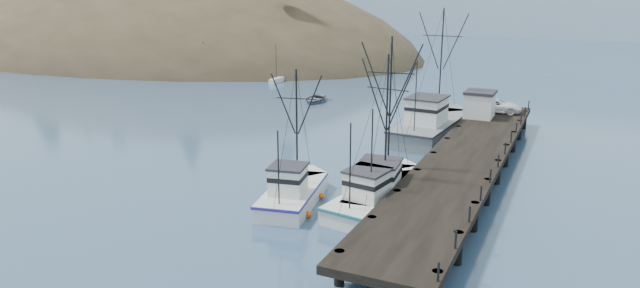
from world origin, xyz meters
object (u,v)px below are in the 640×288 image
Objects in this scene: pier_shed at (480,104)px; motorboat at (315,102)px; work_vessel at (433,125)px; pier at (465,160)px; trawler_mid at (294,192)px; trawler_far at (384,186)px; trawler_near at (377,197)px; pickup_truck at (496,106)px.

pier_shed is 25.19m from motorboat.
work_vessel is 5.09× the size of pier_shed.
trawler_mid is (-10.27, -10.43, -0.87)m from pier.
trawler_far reaches higher than motorboat.
work_vessel reaches higher than motorboat.
pier is at bearing 63.49° from trawler_near.
pier_shed is at bearing 26.86° from work_vessel.
motorboat is at bearing 123.55° from trawler_far.
trawler_far is 2.27× the size of motorboat.
pier is 3.92× the size of trawler_near.
pier is 9.88m from trawler_near.
trawler_near is (-4.39, -8.80, -0.87)m from pier.
trawler_near is 3.51× the size of pier_shed.
trawler_near is 2.09× the size of motorboat.
trawler_near is at bearing -116.51° from pier.
pickup_truck is 25.36m from motorboat.
work_vessel reaches higher than pier_shed.
trawler_near is 27.19m from pickup_truck.
pier_shed reaches higher than pickup_truck.
work_vessel is (-5.79, 12.65, -0.46)m from pier.
trawler_far is at bearing -64.36° from motorboat.
pier is 8.19× the size of motorboat.
pier_shed is (8.77, 25.25, 2.60)m from trawler_mid.
pier_shed is (-1.50, 14.82, 1.73)m from pier.
pier is 18.03m from pickup_truck.
trawler_far is 3.82× the size of pier_shed.
motorboat is at bearing 121.99° from trawler_near.
trawler_far is 19.13m from work_vessel.
pickup_truck is (-0.25, 18.00, 1.05)m from pier.
trawler_mid reaches higher than pickup_truck.
trawler_near is at bearing -82.64° from trawler_far.
work_vessel reaches higher than trawler_near.
trawler_mid is at bearing -144.48° from trawler_far.
trawler_mid is 3.14× the size of pier_shed.
trawler_near is 2.37m from trawler_far.
motorboat is at bearing 70.31° from pickup_truck.
trawler_near reaches higher than pier.
pickup_truck is at bearing 79.69° from trawler_far.
trawler_near is at bearing -65.92° from motorboat.
trawler_mid is at bearing 154.25° from pickup_truck.
trawler_far is at bearing 35.52° from trawler_mid.
trawler_far is at bearing -86.70° from work_vessel.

